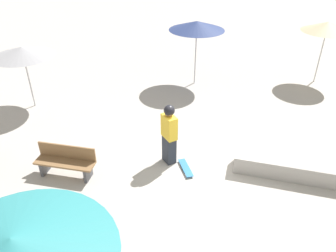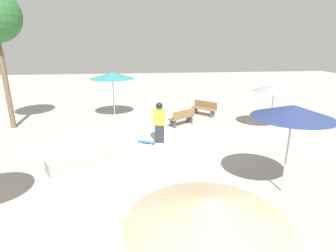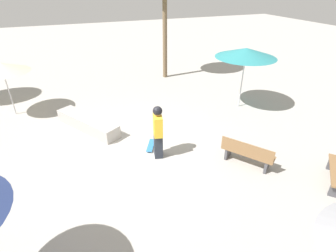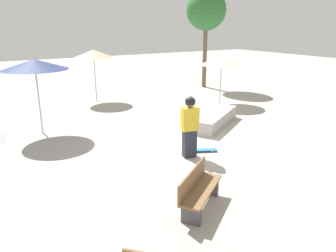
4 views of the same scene
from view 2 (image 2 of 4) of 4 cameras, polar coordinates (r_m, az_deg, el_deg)
The scene contains 10 objects.
ground_plane at distance 11.00m, azimuth -5.01°, elevation -4.85°, with size 60.00×60.00×0.00m, color #ADA8A0.
skater_main at distance 11.34m, azimuth -1.89°, elevation 1.07°, with size 0.52×0.37×1.79m.
skateboard at distance 11.52m, azimuth -4.75°, elevation -3.48°, with size 0.80×0.55×0.07m.
concrete_ledge at distance 9.86m, azimuth -16.48°, elevation -6.69°, with size 2.87×2.10×0.49m.
bench_near at distance 13.95m, azimuth 3.15°, elevation 1.86°, with size 1.56×1.28×0.85m.
bench_far at distance 16.11m, azimuth 7.89°, elevation 3.83°, with size 1.41×1.48×0.85m.
shade_umbrella_teal at distance 15.69m, azimuth -12.02°, elevation 10.70°, with size 2.53×2.53×2.63m.
shade_umbrella_grey at distance 14.13m, azimuth 22.14°, elevation 7.66°, with size 2.17×2.17×2.24m.
shade_umbrella_tan at distance 3.15m, azimuth 8.98°, elevation -17.86°, with size 1.98×1.98×2.52m.
shade_umbrella_navy at distance 7.80m, azimuth 25.55°, elevation 2.87°, with size 2.19×2.19×2.59m.
Camera 2 is at (-0.29, -10.19, 4.13)m, focal length 28.00 mm.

